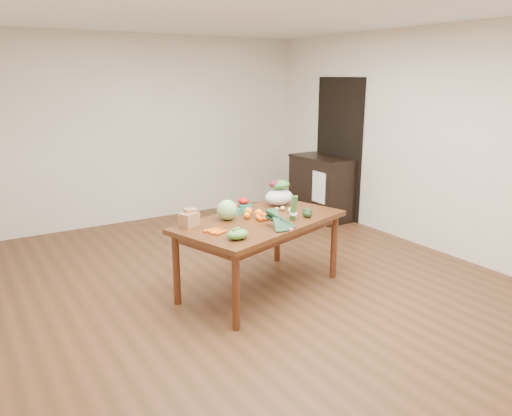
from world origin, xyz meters
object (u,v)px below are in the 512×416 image
paper_bag (189,218)px  asparagus_bundle (293,208)px  cabbage (227,210)px  mandarin_cluster (263,216)px  salad_bag (279,194)px  cabinet (321,187)px  kale_bunch (282,220)px  dining_table (260,255)px

paper_bag → asparagus_bundle: size_ratio=0.90×
paper_bag → cabbage: size_ratio=1.13×
mandarin_cluster → salad_bag: (0.46, 0.39, 0.09)m
cabinet → kale_bunch: size_ratio=2.55×
paper_bag → asparagus_bundle: bearing=-20.2°
paper_bag → salad_bag: bearing=10.2°
cabinet → salad_bag: size_ratio=3.15×
kale_bunch → dining_table: bearing=74.7°
cabinet → mandarin_cluster: cabinet is taller
cabinet → cabbage: (-2.52, -1.63, 0.38)m
paper_bag → mandarin_cluster: (0.71, -0.18, -0.04)m
kale_bunch → cabbage: bearing=102.3°
asparagus_bundle → mandarin_cluster: bearing=127.4°
mandarin_cluster → salad_bag: size_ratio=0.56×
kale_bunch → salad_bag: 0.86m
cabbage → asparagus_bundle: bearing=-33.3°
asparagus_bundle → cabinet: bearing=28.2°
paper_bag → cabbage: (0.41, 0.01, 0.02)m
mandarin_cluster → asparagus_bundle: 0.31m
paper_bag → salad_bag: salad_bag is taller
kale_bunch → asparagus_bundle: 0.30m
cabbage → mandarin_cluster: size_ratio=1.11×
cabinet → mandarin_cluster: size_ratio=5.67×
kale_bunch → asparagus_bundle: bearing=16.5°
paper_bag → salad_bag: size_ratio=0.69×
asparagus_bundle → salad_bag: asparagus_bundle is taller
kale_bunch → asparagus_bundle: size_ratio=1.60×
cabinet → asparagus_bundle: bearing=-134.8°
cabinet → mandarin_cluster: 2.88m
cabbage → mandarin_cluster: bearing=-31.3°
dining_table → kale_bunch: 0.58m
asparagus_bundle → dining_table: bearing=126.1°
paper_bag → kale_bunch: bearing=-36.4°
salad_bag → dining_table: bearing=-142.5°
dining_table → salad_bag: size_ratio=5.20×
mandarin_cluster → salad_bag: bearing=40.1°
asparagus_bundle → paper_bag: bearing=142.8°
paper_bag → mandarin_cluster: bearing=-14.0°
dining_table → cabinet: bearing=21.7°
cabbage → kale_bunch: cabbage is taller
dining_table → mandarin_cluster: 0.41m
dining_table → kale_bunch: size_ratio=4.21×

